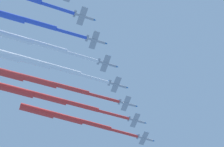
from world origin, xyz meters
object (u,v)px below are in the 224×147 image
object	(u,v)px
jet_lead	(65,118)
jet_port_outer	(6,15)
jet_starboard_inner	(37,81)
jet_port_inner	(46,98)
jet_port_mid	(33,62)
jet_starboard_mid	(12,37)

from	to	relation	value
jet_lead	jet_port_outer	bearing A→B (deg)	-101.57
jet_starboard_inner	jet_port_inner	bearing A→B (deg)	82.23
jet_port_mid	jet_starboard_mid	bearing A→B (deg)	-111.30
jet_starboard_inner	jet_port_outer	xyz separation A→B (m)	(-4.25, -34.62, 0.39)
jet_port_inner	jet_port_mid	world-z (taller)	jet_port_inner
jet_port_inner	jet_starboard_inner	distance (m)	11.38
jet_lead	jet_starboard_inner	xyz separation A→B (m)	(-7.88, -24.62, -0.64)
jet_starboard_mid	jet_port_inner	bearing A→B (deg)	80.65
jet_lead	jet_starboard_mid	world-z (taller)	jet_lead
jet_lead	jet_starboard_inner	bearing A→B (deg)	-107.74
jet_starboard_inner	jet_port_outer	bearing A→B (deg)	-97.00
jet_port_inner	jet_starboard_mid	size ratio (longest dim) A/B	1.07
jet_starboard_inner	jet_port_mid	bearing A→B (deg)	-84.80
jet_port_inner	jet_starboard_inner	world-z (taller)	jet_port_inner
jet_port_inner	jet_starboard_inner	xyz separation A→B (m)	(-1.53, -11.22, -1.17)
jet_starboard_mid	jet_port_outer	world-z (taller)	jet_port_outer
jet_lead	jet_port_mid	distance (m)	36.14
jet_port_outer	jet_lead	bearing A→B (deg)	78.43
jet_port_mid	jet_port_inner	bearing A→B (deg)	88.59
jet_port_outer	jet_starboard_mid	bearing A→B (deg)	90.59
jet_port_inner	jet_starboard_inner	size ratio (longest dim) A/B	1.03
jet_starboard_mid	jet_port_outer	bearing A→B (deg)	-89.41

